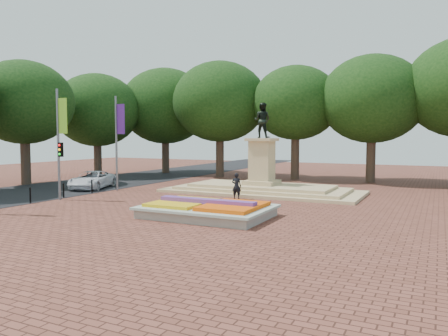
% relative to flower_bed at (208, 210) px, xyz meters
% --- Properties ---
extents(ground, '(90.00, 90.00, 0.00)m').
position_rel_flower_bed_xyz_m(ground, '(-1.03, 2.00, -0.38)').
color(ground, brown).
rests_on(ground, ground).
extents(asphalt_street, '(9.00, 90.00, 0.02)m').
position_rel_flower_bed_xyz_m(asphalt_street, '(-16.03, 7.00, -0.37)').
color(asphalt_street, black).
rests_on(asphalt_street, ground).
extents(flower_bed, '(6.30, 4.30, 0.91)m').
position_rel_flower_bed_xyz_m(flower_bed, '(0.00, 0.00, 0.00)').
color(flower_bed, gray).
rests_on(flower_bed, ground).
extents(monument, '(14.00, 6.00, 6.40)m').
position_rel_flower_bed_xyz_m(monument, '(-1.03, 10.00, 0.50)').
color(monument, tan).
rests_on(monument, ground).
extents(tree_row_back, '(44.80, 8.80, 10.43)m').
position_rel_flower_bed_xyz_m(tree_row_back, '(1.31, 20.00, 6.29)').
color(tree_row_back, '#382C1E').
rests_on(tree_row_back, ground).
extents(tree_row_street, '(8.40, 25.40, 9.98)m').
position_rel_flower_bed_xyz_m(tree_row_street, '(-20.53, 6.67, 6.01)').
color(tree_row_street, '#382C1E').
rests_on(tree_row_street, ground).
extents(banner_poles, '(0.88, 11.17, 7.00)m').
position_rel_flower_bed_xyz_m(banner_poles, '(-11.10, 0.69, 3.50)').
color(banner_poles, slate).
rests_on(banner_poles, ground).
extents(bollard_row, '(0.12, 13.12, 0.98)m').
position_rel_flower_bed_xyz_m(bollard_row, '(-11.73, 0.50, 0.15)').
color(bollard_row, black).
rests_on(bollard_row, ground).
extents(van, '(3.72, 5.33, 1.35)m').
position_rel_flower_bed_xyz_m(van, '(-13.69, 6.52, 0.30)').
color(van, white).
rests_on(van, ground).
extents(pedestrian, '(0.67, 0.48, 1.70)m').
position_rel_flower_bed_xyz_m(pedestrian, '(-1.30, 6.28, 0.47)').
color(pedestrian, black).
rests_on(pedestrian, ground).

